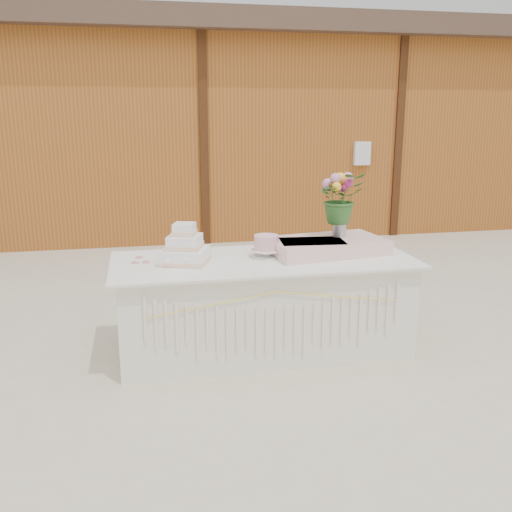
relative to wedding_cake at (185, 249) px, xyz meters
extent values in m
plane|color=beige|center=(0.62, -0.02, -0.88)|extent=(80.00, 80.00, 0.00)
cube|color=#9A5120|center=(0.62, 5.98, 0.62)|extent=(12.00, 4.00, 3.00)
cube|color=#463327|center=(0.62, 5.98, 2.27)|extent=(12.60, 4.60, 0.30)
cube|color=silver|center=(0.62, -0.02, -0.50)|extent=(2.28, 0.88, 0.75)
cube|color=silver|center=(0.62, -0.02, -0.12)|extent=(2.40, 1.00, 0.02)
cube|color=white|center=(0.00, 0.00, -0.05)|extent=(0.42, 0.42, 0.11)
cube|color=#FFC6A1|center=(0.00, 0.00, -0.08)|extent=(0.44, 0.44, 0.03)
cube|color=white|center=(0.00, 0.00, 0.06)|extent=(0.30, 0.30, 0.10)
cube|color=#FFC6A1|center=(0.00, 0.00, 0.03)|extent=(0.32, 0.32, 0.03)
cube|color=white|center=(0.00, 0.00, 0.16)|extent=(0.20, 0.20, 0.09)
cube|color=#FFC6A1|center=(0.00, 0.00, 0.14)|extent=(0.21, 0.21, 0.03)
cylinder|color=white|center=(0.66, 0.04, -0.10)|extent=(0.21, 0.21, 0.01)
cylinder|color=white|center=(0.66, 0.04, -0.07)|extent=(0.06, 0.06, 0.04)
cylinder|color=white|center=(0.66, 0.04, -0.05)|extent=(0.25, 0.25, 0.01)
cylinder|color=#F1AEB7|center=(0.66, 0.04, 0.02)|extent=(0.20, 0.20, 0.12)
cube|color=#FFD0CD|center=(1.18, 0.08, -0.05)|extent=(1.01, 0.68, 0.12)
cylinder|color=#B0AFB4|center=(1.31, 0.16, 0.09)|extent=(0.12, 0.12, 0.16)
imported|color=#2F6026|center=(1.31, 0.16, 0.39)|extent=(0.43, 0.39, 0.43)
camera|label=1|loc=(-0.33, -4.31, 1.03)|focal=40.00mm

